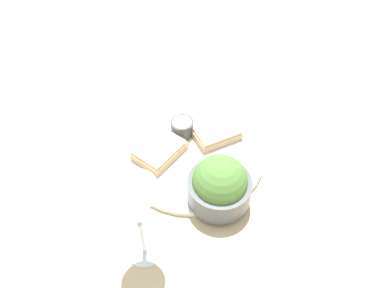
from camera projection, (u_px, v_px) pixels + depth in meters
ground_plane at (192, 155)px, 0.80m from camera, size 4.00×4.00×0.00m
dinner_plate at (192, 152)px, 0.80m from camera, size 0.31×0.31×0.01m
salad_bowl at (218, 185)px, 0.68m from camera, size 0.12×0.12×0.10m
sauce_ramekin at (181, 127)px, 0.81m from camera, size 0.05×0.05×0.04m
cheese_toast_near at (159, 150)px, 0.77m from camera, size 0.12×0.11×0.03m
cheese_toast_far at (216, 133)px, 0.81m from camera, size 0.10×0.07×0.03m
wine_glass at (137, 210)px, 0.56m from camera, size 0.07×0.07×0.19m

